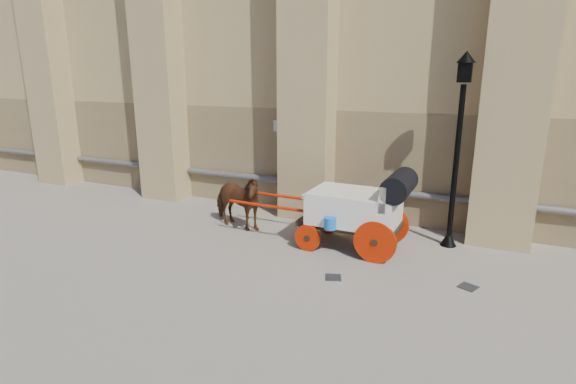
% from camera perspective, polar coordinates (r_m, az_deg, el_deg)
% --- Properties ---
extents(ground, '(90.00, 90.00, 0.00)m').
position_cam_1_polar(ground, '(9.49, -0.50, -9.97)').
color(ground, gray).
rests_on(ground, ground).
extents(horse, '(1.89, 1.16, 1.49)m').
position_cam_1_polar(horse, '(11.81, -6.61, -1.15)').
color(horse, brown).
rests_on(horse, ground).
extents(carriage, '(4.38, 1.56, 1.91)m').
position_cam_1_polar(carriage, '(10.41, 9.19, -1.82)').
color(carriage, black).
rests_on(carriage, ground).
extents(street_lamp, '(0.42, 0.42, 4.45)m').
position_cam_1_polar(street_lamp, '(10.87, 20.74, 5.40)').
color(street_lamp, black).
rests_on(street_lamp, ground).
extents(drain_grate_near, '(0.41, 0.41, 0.01)m').
position_cam_1_polar(drain_grate_near, '(9.24, 5.77, -10.74)').
color(drain_grate_near, black).
rests_on(drain_grate_near, ground).
extents(drain_grate_far, '(0.42, 0.42, 0.01)m').
position_cam_1_polar(drain_grate_far, '(9.48, 21.88, -11.12)').
color(drain_grate_far, black).
rests_on(drain_grate_far, ground).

